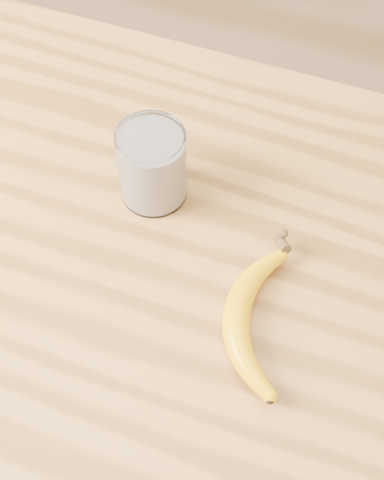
% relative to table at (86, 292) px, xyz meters
% --- Properties ---
extents(table, '(1.20, 0.80, 0.90)m').
position_rel_table_xyz_m(table, '(0.00, 0.00, 0.00)').
color(table, '#AA7231').
rests_on(table, ground).
extents(smoothie_glass, '(0.09, 0.09, 0.11)m').
position_rel_table_xyz_m(smoothie_glass, '(0.07, 0.11, 0.18)').
color(smoothie_glass, white).
rests_on(smoothie_glass, table).
extents(banana, '(0.15, 0.28, 0.03)m').
position_rel_table_xyz_m(banana, '(0.23, -0.03, 0.15)').
color(banana, '#ECAA00').
rests_on(banana, table).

